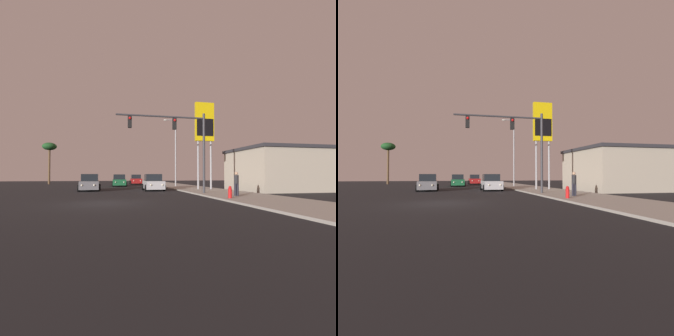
% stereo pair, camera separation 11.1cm
% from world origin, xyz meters
% --- Properties ---
extents(ground_plane, '(120.00, 120.00, 0.00)m').
position_xyz_m(ground_plane, '(0.00, 0.00, 0.00)').
color(ground_plane, black).
extents(sidewalk_right, '(5.00, 60.00, 0.12)m').
position_xyz_m(sidewalk_right, '(9.50, 10.00, 0.06)').
color(sidewalk_right, '#9E998E').
rests_on(sidewalk_right, ground).
extents(building_gas_station, '(10.30, 8.30, 4.30)m').
position_xyz_m(building_gas_station, '(18.00, 8.76, 2.16)').
color(building_gas_station, '#B2A893').
rests_on(building_gas_station, ground).
extents(car_silver, '(2.04, 4.33, 1.68)m').
position_xyz_m(car_silver, '(4.63, 11.75, 0.76)').
color(car_silver, '#B7B7BC').
rests_on(car_silver, ground).
extents(car_red, '(2.04, 4.33, 1.68)m').
position_xyz_m(car_red, '(4.73, 31.19, 0.76)').
color(car_red, maroon).
rests_on(car_red, ground).
extents(car_grey, '(2.04, 4.34, 1.68)m').
position_xyz_m(car_grey, '(-1.71, 12.56, 0.76)').
color(car_grey, slate).
rests_on(car_grey, ground).
extents(car_green, '(2.04, 4.32, 1.68)m').
position_xyz_m(car_green, '(1.57, 22.97, 0.76)').
color(car_green, '#195933').
rests_on(car_green, ground).
extents(traffic_light_mast, '(7.20, 0.36, 6.50)m').
position_xyz_m(traffic_light_mast, '(5.74, 5.26, 4.72)').
color(traffic_light_mast, '#38383D').
rests_on(traffic_light_mast, sidewalk_right).
extents(street_lamp, '(1.74, 0.24, 9.00)m').
position_xyz_m(street_lamp, '(8.73, 19.00, 5.12)').
color(street_lamp, '#99999E').
rests_on(street_lamp, sidewalk_right).
extents(gas_station_sign, '(2.00, 0.42, 9.00)m').
position_xyz_m(gas_station_sign, '(9.86, 10.68, 6.62)').
color(gas_station_sign, '#99999E').
rests_on(gas_station_sign, sidewalk_right).
extents(fire_hydrant, '(0.24, 0.34, 0.76)m').
position_xyz_m(fire_hydrant, '(7.68, 0.30, 0.49)').
color(fire_hydrant, red).
rests_on(fire_hydrant, sidewalk_right).
extents(pedestrian_on_sidewalk, '(0.34, 0.32, 1.67)m').
position_xyz_m(pedestrian_on_sidewalk, '(8.93, 1.89, 1.03)').
color(pedestrian_on_sidewalk, '#23232D').
rests_on(pedestrian_on_sidewalk, sidewalk_right).
extents(palm_tree_far, '(2.40, 2.40, 7.26)m').
position_xyz_m(palm_tree_far, '(-10.09, 34.00, 6.27)').
color(palm_tree_far, brown).
rests_on(palm_tree_far, ground).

